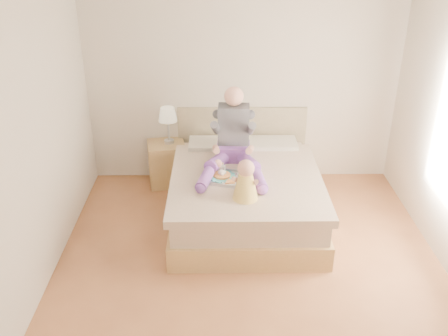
{
  "coord_description": "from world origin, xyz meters",
  "views": [
    {
      "loc": [
        -0.31,
        -4.07,
        3.24
      ],
      "look_at": [
        -0.25,
        0.92,
        0.71
      ],
      "focal_mm": 40.0,
      "sensor_mm": 36.0,
      "label": 1
    }
  ],
  "objects_px": {
    "adult": "(233,143)",
    "baby": "(246,183)",
    "nightstand": "(167,163)",
    "bed": "(245,191)",
    "tray": "(231,177)"
  },
  "relations": [
    {
      "from": "bed",
      "to": "tray",
      "type": "bearing_deg",
      "value": -125.05
    },
    {
      "from": "nightstand",
      "to": "tray",
      "type": "height_order",
      "value": "tray"
    },
    {
      "from": "nightstand",
      "to": "adult",
      "type": "xyz_separation_m",
      "value": [
        0.86,
        -0.65,
        0.59
      ]
    },
    {
      "from": "bed",
      "to": "nightstand",
      "type": "relative_size",
      "value": 3.76
    },
    {
      "from": "baby",
      "to": "bed",
      "type": "bearing_deg",
      "value": 103.17
    },
    {
      "from": "tray",
      "to": "baby",
      "type": "xyz_separation_m",
      "value": [
        0.15,
        -0.41,
        0.15
      ]
    },
    {
      "from": "baby",
      "to": "adult",
      "type": "bearing_deg",
      "value": 113.59
    },
    {
      "from": "bed",
      "to": "adult",
      "type": "bearing_deg",
      "value": 133.97
    },
    {
      "from": "tray",
      "to": "baby",
      "type": "bearing_deg",
      "value": -54.01
    },
    {
      "from": "tray",
      "to": "baby",
      "type": "distance_m",
      "value": 0.46
    },
    {
      "from": "adult",
      "to": "baby",
      "type": "bearing_deg",
      "value": -79.55
    },
    {
      "from": "nightstand",
      "to": "baby",
      "type": "height_order",
      "value": "baby"
    },
    {
      "from": "adult",
      "to": "baby",
      "type": "relative_size",
      "value": 2.53
    },
    {
      "from": "bed",
      "to": "adult",
      "type": "distance_m",
      "value": 0.6
    },
    {
      "from": "nightstand",
      "to": "baby",
      "type": "xyz_separation_m",
      "value": [
        0.97,
        -1.46,
        0.5
      ]
    }
  ]
}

